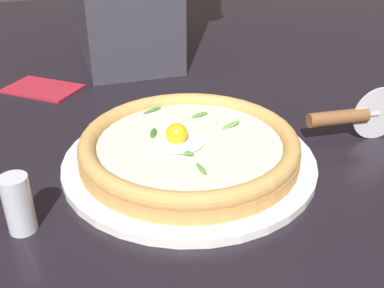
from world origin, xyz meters
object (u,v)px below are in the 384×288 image
at_px(folded_napkin, 42,88).
at_px(pepper_shaker, 18,204).
at_px(pizza, 192,145).
at_px(pizza_cutter, 352,116).

xyz_separation_m(folded_napkin, pepper_shaker, (-0.04, -0.43, 0.03)).
bearing_deg(folded_napkin, pizza, -62.40).
bearing_deg(pepper_shaker, folded_napkin, 84.30).
xyz_separation_m(pizza_cutter, pepper_shaker, (-0.48, -0.06, -0.01)).
bearing_deg(pizza, folded_napkin, 117.60).
distance_m(pizza_cutter, folded_napkin, 0.57).
xyz_separation_m(pizza, pepper_shaker, (-0.23, -0.07, 0.00)).
distance_m(pizza, pepper_shaker, 0.24).
bearing_deg(folded_napkin, pepper_shaker, -95.70).
bearing_deg(pizza, pizza_cutter, -3.32).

